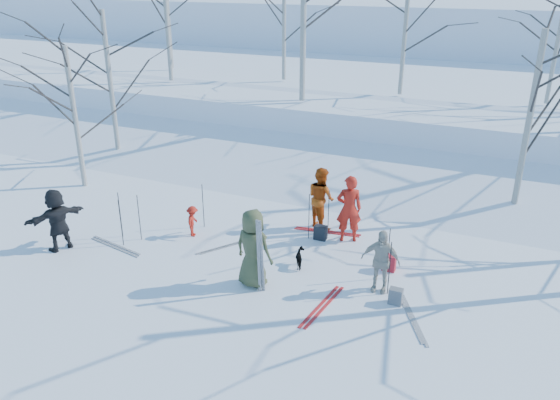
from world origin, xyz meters
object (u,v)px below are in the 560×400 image
at_px(skier_red_seated, 193,221).
at_px(skier_red_north, 349,209).
at_px(skier_olive_center, 253,248).
at_px(skier_redor_behind, 321,198).
at_px(skier_grey_west, 57,220).
at_px(dog, 301,258).
at_px(skier_cream_east, 380,261).
at_px(backpack_red, 389,263).
at_px(backpack_dark, 321,233).
at_px(backpack_grey, 396,296).

bearing_deg(skier_red_seated, skier_red_north, -86.19).
distance_m(skier_olive_center, skier_redor_behind, 3.70).
height_order(skier_grey_west, dog, skier_grey_west).
bearing_deg(skier_grey_west, skier_red_seated, 150.38).
bearing_deg(skier_olive_center, skier_cream_east, -153.91).
bearing_deg(skier_red_north, dog, 48.33).
bearing_deg(skier_cream_east, dog, 169.25).
bearing_deg(skier_redor_behind, skier_grey_west, 71.65).
xyz_separation_m(dog, backpack_red, (2.08, 0.73, -0.02)).
bearing_deg(backpack_dark, backpack_grey, -41.36).
xyz_separation_m(skier_redor_behind, skier_red_seated, (-3.06, -2.04, -0.46)).
xyz_separation_m(skier_red_seated, backpack_dark, (3.36, 1.25, -0.25)).
xyz_separation_m(skier_redor_behind, backpack_dark, (0.30, -0.79, -0.71)).
height_order(dog, backpack_grey, dog).
bearing_deg(backpack_grey, skier_grey_west, -173.21).
distance_m(skier_redor_behind, skier_red_seated, 3.71).
height_order(skier_olive_center, backpack_dark, skier_olive_center).
relative_size(skier_olive_center, skier_red_seated, 2.17).
relative_size(skier_redor_behind, skier_grey_west, 1.06).
height_order(backpack_red, backpack_dark, backpack_red).
bearing_deg(backpack_red, skier_redor_behind, 145.17).
height_order(skier_olive_center, skier_grey_west, skier_olive_center).
distance_m(backpack_red, backpack_grey, 1.50).
distance_m(dog, backpack_dark, 1.66).
bearing_deg(backpack_red, backpack_grey, -70.83).
xyz_separation_m(skier_olive_center, skier_red_north, (1.34, 3.15, -0.01)).
bearing_deg(backpack_dark, skier_redor_behind, 110.67).
xyz_separation_m(skier_olive_center, skier_redor_behind, (0.33, 3.69, -0.06)).
distance_m(skier_red_north, backpack_grey, 3.32).
bearing_deg(skier_red_seated, backpack_dark, -86.02).
bearing_deg(skier_olive_center, backpack_red, -137.89).
relative_size(skier_grey_west, backpack_grey, 4.51).
relative_size(skier_red_north, backpack_red, 4.55).
bearing_deg(dog, skier_red_north, -137.66).
height_order(skier_red_seated, skier_grey_west, skier_grey_west).
relative_size(skier_grey_west, dog, 3.12).
relative_size(backpack_grey, backpack_dark, 0.95).
bearing_deg(backpack_red, skier_cream_east, -90.24).
bearing_deg(backpack_red, skier_red_north, 141.11).
relative_size(skier_grey_west, backpack_red, 4.08).
height_order(skier_olive_center, backpack_red, skier_olive_center).
bearing_deg(backpack_grey, skier_red_north, 126.93).
bearing_deg(skier_cream_east, skier_grey_west, -173.45).
distance_m(skier_red_north, skier_grey_west, 7.79).
bearing_deg(skier_redor_behind, backpack_grey, 169.64).
bearing_deg(backpack_grey, skier_redor_behind, 133.35).
bearing_deg(dog, skier_grey_west, -13.79).
distance_m(skier_redor_behind, skier_cream_east, 3.66).
height_order(skier_redor_behind, backpack_dark, skier_redor_behind).
bearing_deg(skier_red_north, skier_redor_behind, -51.48).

